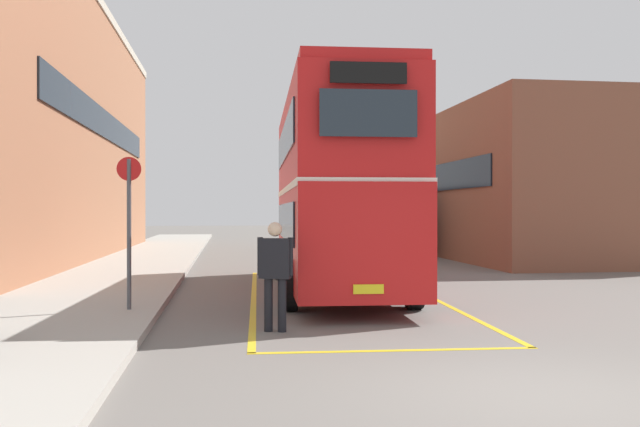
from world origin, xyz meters
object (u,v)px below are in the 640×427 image
Objects in this scene: double_decker_bus at (335,188)px; bus_stop_sign at (129,218)px; pedestrian_boarding at (275,268)px; single_deck_bus at (362,217)px.

bus_stop_sign is at bearing -142.38° from double_decker_bus.
double_decker_bus is 5.67× the size of pedestrian_boarding.
single_deck_bus is at bearing 66.37° from bus_stop_sign.
single_deck_bus is 21.19m from pedestrian_boarding.
single_deck_bus is (3.76, 15.21, -0.87)m from double_decker_bus.
pedestrian_boarding is at bearing -109.07° from double_decker_bus.
pedestrian_boarding is 0.63× the size of bus_stop_sign.
bus_stop_sign is (-2.56, 1.86, 0.78)m from pedestrian_boarding.
double_decker_bus reaches higher than bus_stop_sign.
single_deck_bus is at bearing 76.11° from double_decker_bus.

